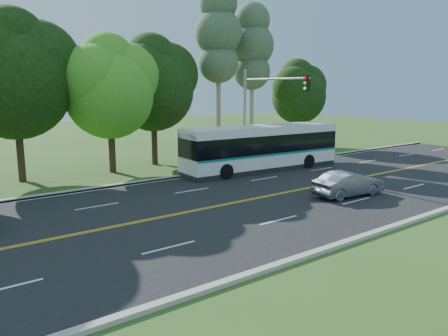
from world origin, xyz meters
TOP-DOWN VIEW (x-y plane):
  - ground at (0.00, 0.00)m, footprint 120.00×120.00m
  - road at (0.00, 0.00)m, footprint 60.00×14.00m
  - curb_north at (0.00, 7.15)m, footprint 60.00×0.30m
  - curb_south at (0.00, -7.15)m, footprint 60.00×0.30m
  - grass_verge at (0.00, 9.00)m, footprint 60.00×4.00m
  - lane_markings at (-0.09, 0.00)m, footprint 57.60×13.82m
  - tree_row at (-5.15, 12.13)m, footprint 44.70×9.10m
  - bougainvillea_hedge at (7.18, 8.15)m, footprint 9.50×2.25m
  - traffic_signal at (6.49, 5.40)m, footprint 0.42×6.10m
  - transit_bus at (6.79, 5.76)m, footprint 12.04×3.32m
  - sedan at (5.49, -2.60)m, footprint 4.19×1.88m

SIDE VIEW (x-z plane):
  - ground at x=0.00m, z-range 0.00..0.00m
  - road at x=0.00m, z-range 0.00..0.02m
  - lane_markings at x=-0.09m, z-range 0.02..0.02m
  - grass_verge at x=0.00m, z-range 0.00..0.10m
  - curb_north at x=0.00m, z-range 0.00..0.15m
  - curb_south at x=0.00m, z-range 0.00..0.15m
  - sedan at x=5.49m, z-range 0.02..1.35m
  - bougainvillea_hedge at x=7.18m, z-range -0.03..1.47m
  - transit_bus at x=6.79m, z-range 0.00..3.12m
  - traffic_signal at x=6.49m, z-range 1.17..8.17m
  - tree_row at x=-5.15m, z-range -0.19..13.65m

